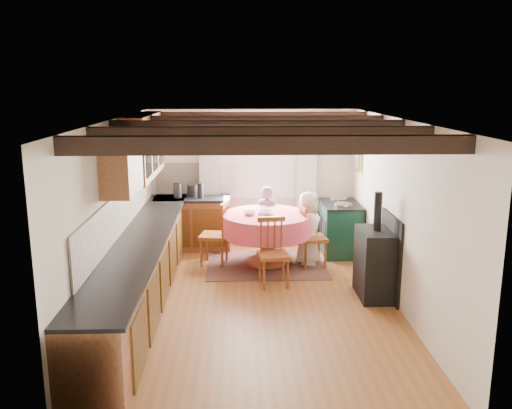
{
  "coord_description": "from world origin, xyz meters",
  "views": [
    {
      "loc": [
        -0.25,
        -6.64,
        2.83
      ],
      "look_at": [
        0.0,
        0.8,
        1.15
      ],
      "focal_mm": 37.68,
      "sensor_mm": 36.0,
      "label": 1
    }
  ],
  "objects_px": {
    "chair_right": "(313,236)",
    "child_far": "(267,219)",
    "aga_range": "(340,228)",
    "chair_left": "(214,233)",
    "chair_near": "(274,253)",
    "cup": "(261,216)",
    "dining_table": "(267,240)",
    "child_right": "(308,228)",
    "cast_iron_stove": "(376,245)"
  },
  "relations": [
    {
      "from": "chair_right",
      "to": "aga_range",
      "type": "height_order",
      "value": "chair_right"
    },
    {
      "from": "chair_left",
      "to": "cup",
      "type": "relative_size",
      "value": 9.77
    },
    {
      "from": "aga_range",
      "to": "cup",
      "type": "height_order",
      "value": "cup"
    },
    {
      "from": "chair_right",
      "to": "child_far",
      "type": "distance_m",
      "value": 1.01
    },
    {
      "from": "cast_iron_stove",
      "to": "cup",
      "type": "distance_m",
      "value": 1.84
    },
    {
      "from": "dining_table",
      "to": "cast_iron_stove",
      "type": "bearing_deg",
      "value": -44.13
    },
    {
      "from": "aga_range",
      "to": "child_right",
      "type": "relative_size",
      "value": 0.81
    },
    {
      "from": "chair_near",
      "to": "aga_range",
      "type": "bearing_deg",
      "value": 42.33
    },
    {
      "from": "child_far",
      "to": "cup",
      "type": "height_order",
      "value": "child_far"
    },
    {
      "from": "dining_table",
      "to": "cup",
      "type": "bearing_deg",
      "value": -109.42
    },
    {
      "from": "dining_table",
      "to": "chair_left",
      "type": "relative_size",
      "value": 1.36
    },
    {
      "from": "chair_left",
      "to": "cast_iron_stove",
      "type": "relative_size",
      "value": 0.71
    },
    {
      "from": "chair_near",
      "to": "child_far",
      "type": "height_order",
      "value": "child_far"
    },
    {
      "from": "chair_left",
      "to": "cup",
      "type": "height_order",
      "value": "chair_left"
    },
    {
      "from": "child_right",
      "to": "cup",
      "type": "height_order",
      "value": "child_right"
    },
    {
      "from": "dining_table",
      "to": "chair_left",
      "type": "xyz_separation_m",
      "value": [
        -0.84,
        0.08,
        0.09
      ]
    },
    {
      "from": "chair_left",
      "to": "aga_range",
      "type": "relative_size",
      "value": 1.06
    },
    {
      "from": "dining_table",
      "to": "child_far",
      "type": "bearing_deg",
      "value": 86.42
    },
    {
      "from": "child_far",
      "to": "cast_iron_stove",
      "type": "bearing_deg",
      "value": 140.34
    },
    {
      "from": "aga_range",
      "to": "child_far",
      "type": "height_order",
      "value": "child_far"
    },
    {
      "from": "aga_range",
      "to": "cup",
      "type": "relative_size",
      "value": 9.18
    },
    {
      "from": "aga_range",
      "to": "dining_table",
      "type": "bearing_deg",
      "value": -155.08
    },
    {
      "from": "chair_near",
      "to": "child_right",
      "type": "relative_size",
      "value": 0.83
    },
    {
      "from": "dining_table",
      "to": "child_right",
      "type": "distance_m",
      "value": 0.69
    },
    {
      "from": "aga_range",
      "to": "child_far",
      "type": "distance_m",
      "value": 1.25
    },
    {
      "from": "chair_left",
      "to": "child_right",
      "type": "distance_m",
      "value": 1.51
    },
    {
      "from": "chair_right",
      "to": "child_right",
      "type": "relative_size",
      "value": 0.83
    },
    {
      "from": "child_right",
      "to": "chair_near",
      "type": "bearing_deg",
      "value": 166.76
    },
    {
      "from": "dining_table",
      "to": "chair_right",
      "type": "bearing_deg",
      "value": -4.51
    },
    {
      "from": "dining_table",
      "to": "child_far",
      "type": "height_order",
      "value": "child_far"
    },
    {
      "from": "dining_table",
      "to": "chair_left",
      "type": "height_order",
      "value": "chair_left"
    },
    {
      "from": "chair_left",
      "to": "child_far",
      "type": "relative_size",
      "value": 0.88
    },
    {
      "from": "chair_near",
      "to": "child_far",
      "type": "distance_m",
      "value": 1.58
    },
    {
      "from": "cast_iron_stove",
      "to": "cup",
      "type": "relative_size",
      "value": 13.85
    },
    {
      "from": "chair_left",
      "to": "cast_iron_stove",
      "type": "bearing_deg",
      "value": 67.9
    },
    {
      "from": "child_far",
      "to": "child_right",
      "type": "relative_size",
      "value": 0.98
    },
    {
      "from": "cast_iron_stove",
      "to": "child_right",
      "type": "relative_size",
      "value": 1.23
    },
    {
      "from": "aga_range",
      "to": "chair_left",
      "type": "bearing_deg",
      "value": -166.24
    },
    {
      "from": "cast_iron_stove",
      "to": "child_far",
      "type": "height_order",
      "value": "cast_iron_stove"
    },
    {
      "from": "child_far",
      "to": "chair_left",
      "type": "bearing_deg",
      "value": 51.54
    },
    {
      "from": "cast_iron_stove",
      "to": "child_right",
      "type": "xyz_separation_m",
      "value": [
        -0.72,
        1.41,
        -0.13
      ]
    },
    {
      "from": "chair_near",
      "to": "aga_range",
      "type": "relative_size",
      "value": 1.02
    },
    {
      "from": "dining_table",
      "to": "cast_iron_stove",
      "type": "xyz_separation_m",
      "value": [
        1.39,
        -1.35,
        0.31
      ]
    },
    {
      "from": "cast_iron_stove",
      "to": "child_right",
      "type": "distance_m",
      "value": 1.59
    },
    {
      "from": "dining_table",
      "to": "chair_near",
      "type": "bearing_deg",
      "value": -86.57
    },
    {
      "from": "chair_right",
      "to": "cup",
      "type": "relative_size",
      "value": 9.37
    },
    {
      "from": "cast_iron_stove",
      "to": "child_far",
      "type": "bearing_deg",
      "value": 123.51
    },
    {
      "from": "dining_table",
      "to": "chair_right",
      "type": "distance_m",
      "value": 0.73
    },
    {
      "from": "chair_near",
      "to": "child_right",
      "type": "distance_m",
      "value": 1.14
    },
    {
      "from": "chair_left",
      "to": "child_far",
      "type": "xyz_separation_m",
      "value": [
        0.88,
        0.61,
        0.07
      ]
    }
  ]
}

